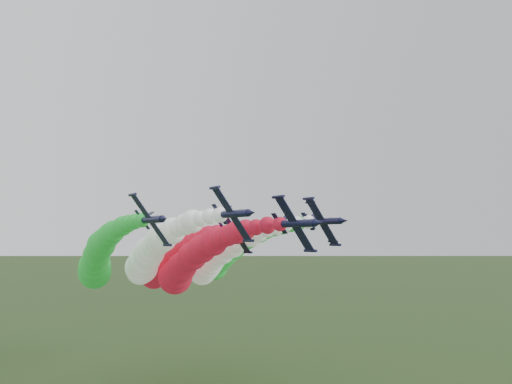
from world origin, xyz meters
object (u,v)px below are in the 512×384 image
Objects in this scene: jet_trail at (162,263)px; jet_lead at (189,263)px; jet_outer_left at (98,259)px; jet_inner_left at (150,255)px; jet_outer_right at (229,254)px; jet_inner_right at (218,258)px.

jet_lead is at bearing -98.99° from jet_trail.
jet_inner_left is at bearing -53.74° from jet_outer_left.
jet_outer_right is 19.97m from jet_trail.
jet_lead is 1.00× the size of jet_trail.
jet_inner_left is at bearing -176.73° from jet_inner_right.
jet_inner_right is (19.39, 1.11, -1.09)m from jet_inner_left.
jet_inner_left is 0.99× the size of jet_outer_left.
jet_lead is at bearing -36.88° from jet_inner_left.
jet_inner_left is 19.45m from jet_inner_right.
jet_outer_right is at bearing 40.73° from jet_lead.
jet_inner_right is 19.87m from jet_trail.
jet_outer_right is at bearing 3.00° from jet_outer_left.
jet_inner_right is at bearing -66.37° from jet_trail.
jet_outer_left is at bearing -161.04° from jet_trail.
jet_trail is (20.41, 7.01, -1.95)m from jet_outer_left.
jet_inner_right is 0.99× the size of jet_trail.
jet_trail is at bearing 81.01° from jet_lead.
jet_trail is (-19.20, 4.94, -2.37)m from jet_outer_right.
jet_outer_right is 1.00× the size of jet_trail.
jet_lead is 1.01× the size of jet_inner_left.
jet_lead reaches higher than jet_trail.
jet_inner_left reaches higher than jet_outer_right.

